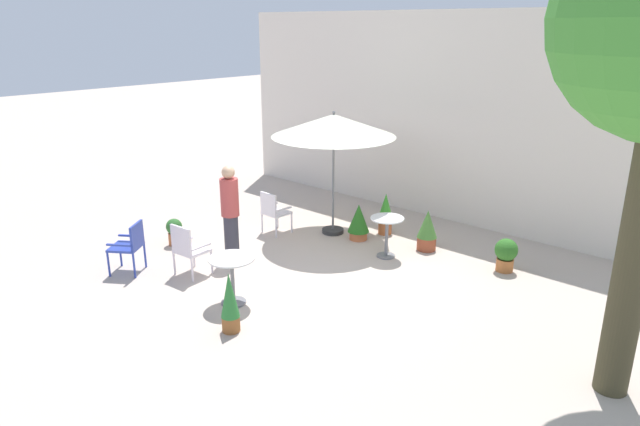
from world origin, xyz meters
The scene contains 15 objects.
ground_plane centered at (0.00, 0.00, 0.00)m, with size 60.00×60.00×0.00m, color #B9A899.
villa_facade centered at (0.00, 3.96, 2.17)m, with size 10.80×0.30×4.33m, color silver.
patio_umbrella_0 centered at (-0.86, 1.53, 2.19)m, with size 2.42×2.42×2.48m.
cafe_table_0 centered at (0.69, 1.23, 0.52)m, with size 0.60×0.60×0.75m.
cafe_table_1 centered at (0.03, -1.82, 0.52)m, with size 0.70×0.70×0.75m.
patio_chair_0 centered at (-1.30, -1.67, 0.52)m, with size 0.53×0.50×0.91m.
patio_chair_1 centered at (-2.15, -2.23, 0.52)m, with size 0.67×0.67×0.89m.
patio_chair_2 centered at (-1.72, 0.70, 0.50)m, with size 0.49×0.48×0.87m.
potted_plant_0 centered at (1.06, 2.01, 0.40)m, with size 0.37×0.37×0.78m.
potted_plant_1 centered at (0.65, -2.38, 0.44)m, with size 0.26×0.26×0.88m.
potted_plant_2 centered at (-0.03, 2.19, 0.46)m, with size 0.33×0.33×0.85m.
potted_plant_3 centered at (-0.24, 1.59, 0.38)m, with size 0.43×0.43×0.72m.
potted_plant_4 centered at (2.58, 2.08, 0.32)m, with size 0.39×0.39×0.59m.
potted_plant_5 centered at (-2.68, -1.01, 0.29)m, with size 0.31×0.31×0.53m.
standing_person centered at (-1.29, -0.75, 0.91)m, with size 0.45×0.45×1.75m.
Camera 1 is at (6.23, -6.76, 4.06)m, focal length 31.97 mm.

